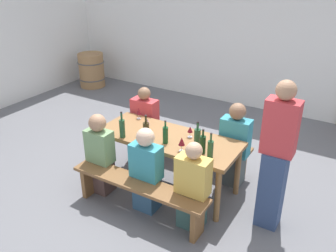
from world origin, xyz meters
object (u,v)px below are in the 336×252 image
seated_guest_near_2 (193,188)px  standing_host (276,159)px  tasting_table (168,143)px  wine_glass_0 (182,142)px  seated_guest_near_0 (100,155)px  wine_glass_2 (147,122)px  wine_bottle_5 (203,144)px  wine_bottle_1 (210,149)px  wine_glass_1 (139,112)px  seated_guest_far_1 (234,146)px  bench_near (138,189)px  wine_bottle_0 (197,138)px  seated_guest_far_0 (145,125)px  wine_bottle_3 (122,128)px  wine_barrel (92,70)px  wine_glass_3 (190,130)px  seated_guest_near_1 (146,172)px  wine_bottle_4 (146,130)px  bench_far (192,143)px

seated_guest_near_2 → standing_host: size_ratio=0.62×
tasting_table → wine_glass_0: 0.46m
seated_guest_near_0 → wine_glass_2: bearing=-32.2°
wine_bottle_5 → wine_glass_0: bearing=-159.7°
wine_glass_2 → standing_host: (1.71, -0.08, 0.00)m
wine_bottle_1 → wine_glass_1: bearing=160.7°
seated_guest_far_1 → wine_glass_2: bearing=-64.9°
bench_near → wine_bottle_0: 0.92m
seated_guest_far_1 → tasting_table: bearing=-53.3°
standing_host → wine_bottle_1: bearing=12.4°
wine_glass_0 → seated_guest_far_1: size_ratio=0.15×
wine_bottle_1 → wine_glass_2: wine_bottle_1 is taller
tasting_table → seated_guest_far_0: size_ratio=1.66×
wine_glass_2 → seated_guest_near_0: bearing=-122.2°
wine_bottle_3 → wine_glass_1: bearing=104.8°
tasting_table → seated_guest_near_2: size_ratio=1.73×
seated_guest_far_0 → seated_guest_far_1: seated_guest_far_1 is taller
seated_guest_near_2 → wine_barrel: seated_guest_near_2 is taller
wine_glass_3 → seated_guest_near_0: 1.19m
wine_bottle_3 → seated_guest_near_1: (0.51, -0.22, -0.36)m
seated_guest_far_1 → wine_barrel: 4.85m
seated_guest_near_2 → seated_guest_far_1: (0.07, 1.05, 0.06)m
wine_barrel → wine_bottle_5: bearing=-33.2°
wine_bottle_4 → wine_bottle_0: bearing=8.9°
standing_host → seated_guest_far_0: bearing=-15.1°
seated_guest_far_1 → seated_guest_near_2: bearing=-3.9°
tasting_table → wine_bottle_3: bearing=-148.2°
bench_far → wine_bottle_0: size_ratio=5.27×
wine_glass_0 → seated_guest_near_2: seated_guest_near_2 is taller
wine_glass_0 → seated_guest_near_0: size_ratio=0.16×
wine_bottle_3 → seated_guest_far_0: 0.93m
bench_near → wine_glass_3: size_ratio=11.78×
wine_bottle_0 → seated_guest_near_2: size_ratio=0.31×
seated_guest_near_0 → seated_guest_far_0: (-0.03, 1.05, -0.01)m
wine_bottle_3 → wine_glass_2: bearing=65.9°
bench_near → wine_barrel: 4.92m
wine_bottle_1 → standing_host: 0.72m
wine_glass_2 → standing_host: size_ratio=0.09×
wine_barrel → wine_bottle_0: bearing=-33.0°
wine_bottle_4 → seated_guest_far_1: (0.93, 0.69, -0.30)m
wine_glass_2 → tasting_table: bearing=-6.3°
wine_glass_3 → standing_host: bearing=-8.7°
seated_guest_near_0 → wine_glass_0: bearing=-74.2°
wine_bottle_0 → wine_barrel: 4.92m
seated_guest_near_2 → tasting_table: bearing=50.3°
seated_guest_near_0 → wine_bottle_1: bearing=-76.4°
wine_bottle_1 → wine_bottle_5: 0.13m
wine_bottle_4 → wine_glass_3: 0.55m
wine_bottle_1 → wine_bottle_4: same height
wine_bottle_3 → wine_glass_3: wine_bottle_3 is taller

